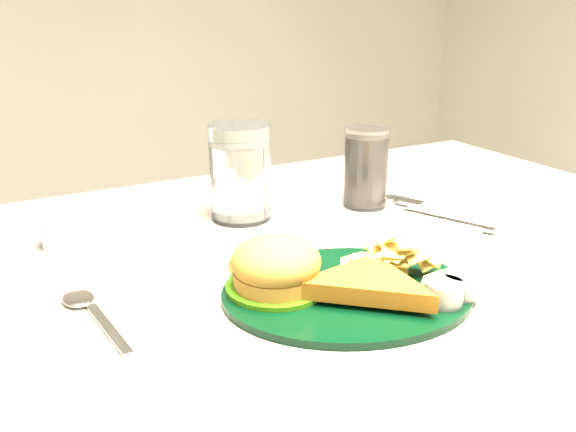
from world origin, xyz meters
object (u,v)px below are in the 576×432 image
(water_glass, at_px, (240,172))
(cola_glass, at_px, (366,168))
(dinner_plate, at_px, (348,269))
(fork_napkin, at_px, (442,218))

(water_glass, xyz_separation_m, cola_glass, (0.19, -0.04, -0.01))
(dinner_plate, bearing_deg, water_glass, 106.08)
(water_glass, relative_size, fork_napkin, 0.76)
(dinner_plate, xyz_separation_m, fork_napkin, (0.24, 0.13, -0.02))
(water_glass, xyz_separation_m, fork_napkin, (0.24, -0.15, -0.06))
(dinner_plate, distance_m, water_glass, 0.28)
(fork_napkin, bearing_deg, dinner_plate, -176.02)
(fork_napkin, bearing_deg, cola_glass, 91.62)
(dinner_plate, xyz_separation_m, cola_glass, (0.19, 0.24, 0.03))
(cola_glass, bearing_deg, dinner_plate, -128.73)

